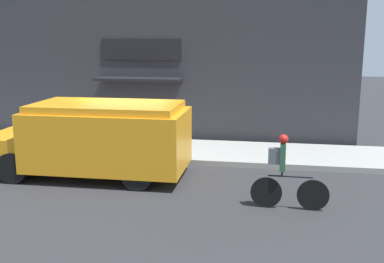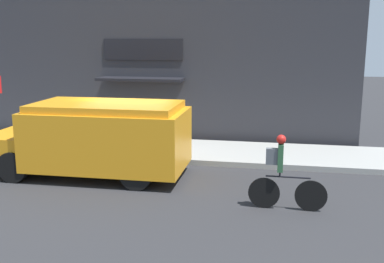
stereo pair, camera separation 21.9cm
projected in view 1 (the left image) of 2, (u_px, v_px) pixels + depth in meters
ground_plane at (130, 162)px, 14.01m from camera, size 70.00×70.00×0.00m
sidewalk at (142, 149)px, 15.35m from camera, size 28.00×2.81×0.17m
storefront at (154, 63)px, 16.51m from camera, size 14.62×1.07×5.82m
school_bus at (96, 138)px, 12.43m from camera, size 5.57×2.73×2.08m
cyclist at (285, 174)px, 10.06m from camera, size 1.75×0.21×1.73m
trash_bin at (104, 132)px, 15.46m from camera, size 0.47×0.47×0.92m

